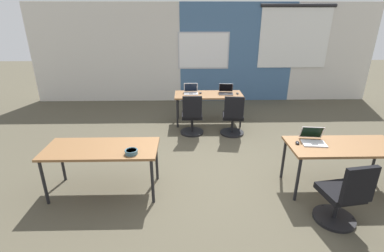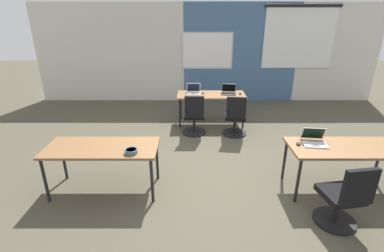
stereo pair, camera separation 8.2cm
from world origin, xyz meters
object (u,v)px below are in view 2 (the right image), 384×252
(mouse_near_right_inner, at_px, (298,144))
(laptop_near_right_inner, at_px, (314,140))
(mouse_far_left, at_px, (203,93))
(snack_bowl, at_px, (131,151))
(chair_near_right_inner, at_px, (343,201))
(chair_far_right, at_px, (235,119))
(desk_near_left, at_px, (102,150))
(desk_far_center, at_px, (211,97))
(laptop_far_right, at_px, (228,92))
(desk_near_right, at_px, (344,150))
(laptop_far_left, at_px, (193,91))
(mouse_far_right, at_px, (240,94))
(chair_far_left, at_px, (194,118))

(mouse_near_right_inner, bearing_deg, laptop_near_right_inner, 9.79)
(mouse_far_left, bearing_deg, snack_bowl, -109.72)
(chair_near_right_inner, xyz_separation_m, chair_far_right, (-0.91, 2.82, 0.00))
(desk_near_left, distance_m, desk_far_center, 3.30)
(desk_near_left, relative_size, mouse_near_right_inner, 14.41)
(desk_far_center, relative_size, laptop_far_right, 4.43)
(laptop_far_right, xyz_separation_m, snack_bowl, (-1.70, -3.04, -0.01))
(laptop_near_right_inner, bearing_deg, chair_far_right, 120.66)
(desk_near_right, height_order, desk_far_center, same)
(mouse_near_right_inner, bearing_deg, chair_near_right_inner, -70.85)
(mouse_far_left, bearing_deg, chair_far_right, -50.67)
(laptop_far_right, bearing_deg, chair_far_right, -79.81)
(laptop_far_left, xyz_separation_m, snack_bowl, (-0.86, -3.08, -0.01))
(laptop_near_right_inner, relative_size, snack_bowl, 2.06)
(desk_far_center, distance_m, snack_bowl, 3.27)
(desk_near_left, bearing_deg, mouse_far_left, 61.29)
(desk_near_left, height_order, desk_far_center, same)
(desk_near_right, distance_m, laptop_far_left, 3.60)
(desk_near_right, bearing_deg, mouse_far_left, 124.31)
(desk_near_right, distance_m, laptop_far_right, 3.14)
(chair_near_right_inner, relative_size, snack_bowl, 5.18)
(desk_near_right, xyz_separation_m, mouse_far_right, (-1.07, 2.79, 0.08))
(desk_near_left, height_order, laptop_far_left, laptop_far_left)
(mouse_far_left, xyz_separation_m, mouse_near_right_inner, (1.28, -2.78, 0.00))
(chair_far_right, bearing_deg, mouse_far_left, -43.75)
(desk_near_left, height_order, mouse_near_right_inner, mouse_near_right_inner)
(mouse_near_right_inner, distance_m, laptop_far_right, 2.86)
(mouse_far_left, relative_size, laptop_near_right_inner, 0.30)
(mouse_far_left, bearing_deg, chair_far_left, -106.06)
(desk_near_left, relative_size, mouse_far_left, 14.68)
(chair_near_right_inner, xyz_separation_m, snack_bowl, (-2.67, 0.59, 0.38))
(desk_far_center, distance_m, laptop_far_right, 0.43)
(laptop_far_left, relative_size, chair_far_right, 0.36)
(desk_near_right, distance_m, desk_far_center, 3.30)
(laptop_near_right_inner, xyz_separation_m, mouse_far_right, (-0.65, 2.68, -0.03))
(desk_near_right, relative_size, laptop_far_right, 4.43)
(mouse_near_right_inner, distance_m, chair_near_right_inner, 0.97)
(chair_far_left, bearing_deg, desk_far_center, -119.75)
(laptop_far_left, height_order, chair_near_right_inner, laptop_far_left)
(desk_near_left, relative_size, laptop_far_right, 4.43)
(desk_far_center, distance_m, mouse_near_right_inner, 2.95)
(laptop_far_left, height_order, chair_far_right, laptop_far_left)
(mouse_near_right_inner, xyz_separation_m, snack_bowl, (-2.37, -0.26, 0.02))
(mouse_far_left, xyz_separation_m, chair_far_right, (0.67, -0.81, -0.36))
(laptop_near_right_inner, bearing_deg, desk_near_left, -171.36)
(laptop_far_left, relative_size, chair_far_left, 0.36)
(snack_bowl, bearing_deg, mouse_near_right_inner, 6.36)
(desk_far_center, height_order, laptop_near_right_inner, laptop_near_right_inner)
(chair_far_left, distance_m, laptop_far_right, 1.18)
(mouse_far_left, height_order, laptop_near_right_inner, laptop_near_right_inner)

